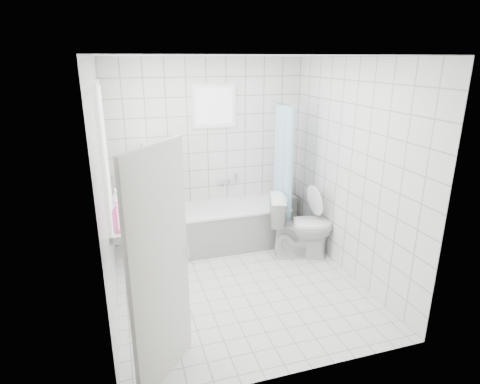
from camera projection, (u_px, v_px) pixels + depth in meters
name	position (u px, v px, depth m)	size (l,w,h in m)	color
ground	(239.00, 285.00, 4.80)	(3.00, 3.00, 0.00)	white
ceiling	(238.00, 56.00, 3.98)	(3.00, 3.00, 0.00)	white
wall_back	(208.00, 152.00, 5.75)	(2.80, 0.02, 2.60)	white
wall_front	(297.00, 236.00, 3.03)	(2.80, 0.02, 2.60)	white
wall_left	(104.00, 193.00, 3.99)	(0.02, 3.00, 2.60)	white
wall_right	(351.00, 171.00, 4.78)	(0.02, 3.00, 2.60)	white
window_left	(106.00, 157.00, 4.18)	(0.01, 0.90, 1.40)	white
window_back	(215.00, 106.00, 5.53)	(0.50, 0.01, 0.50)	white
window_sill	(118.00, 222.00, 4.43)	(0.18, 1.02, 0.08)	white
door	(160.00, 270.00, 3.14)	(0.04, 0.80, 2.00)	silver
bathtub	(223.00, 226.00, 5.76)	(1.79, 0.77, 0.58)	white
partition_wall	(154.00, 204.00, 5.30)	(0.15, 0.85, 1.50)	white
tiled_ledge	(282.00, 213.00, 6.28)	(0.40, 0.24, 0.55)	white
toilet	(301.00, 226.00, 5.39)	(0.48, 0.84, 0.86)	white
curtain_rod	(282.00, 103.00, 5.43)	(0.02, 0.02, 0.80)	silver
shower_curtain	(283.00, 170.00, 5.60)	(0.14, 0.48, 1.78)	#4AA3D9
tub_faucet	(223.00, 182.00, 5.91)	(0.18, 0.06, 0.06)	silver
sill_bottles	(117.00, 210.00, 4.30)	(0.18, 0.79, 0.33)	#E3589E
ledge_bottles	(284.00, 189.00, 6.15)	(0.15, 0.16, 0.27)	yellow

